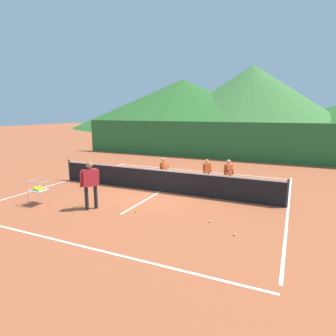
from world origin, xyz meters
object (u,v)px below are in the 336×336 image
tennis_ball_5 (136,212)px  student_0 (163,168)px  instructor (90,181)px  tennis_ball_4 (87,190)px  tennis_ball_2 (75,206)px  student_2 (228,171)px  student_1 (207,169)px  tennis_net (160,180)px  tennis_ball_3 (235,235)px  tennis_ball_0 (210,221)px  ball_cart (39,189)px  tennis_ball_1 (64,199)px

tennis_ball_5 → student_0: bearing=101.9°
instructor → tennis_ball_4: size_ratio=25.11×
tennis_ball_2 → student_0: bearing=71.1°
student_0 → student_2: 3.04m
student_1 → tennis_ball_2: (-3.41, -5.09, -0.69)m
tennis_net → student_2: student_2 is taller
tennis_ball_2 → tennis_ball_3: same height
tennis_net → tennis_ball_2: size_ratio=149.79×
tennis_ball_0 → tennis_ball_2: bearing=-172.9°
student_1 → tennis_ball_4: 5.53m
tennis_net → student_1: size_ratio=8.45×
tennis_ball_2 → ball_cart: bearing=-167.6°
student_1 → student_0: bearing=-159.3°
tennis_ball_4 → tennis_ball_0: bearing=-12.5°
student_1 → tennis_ball_5: student_1 is taller
tennis_ball_5 → tennis_ball_3: bearing=-7.7°
student_1 → ball_cart: size_ratio=1.34×
ball_cart → tennis_ball_4: size_ratio=13.22×
instructor → student_0: 4.37m
student_1 → tennis_ball_1: (-4.39, -4.63, -0.69)m
tennis_net → student_2: (2.57, 1.60, 0.30)m
tennis_ball_3 → tennis_ball_5: bearing=172.3°
tennis_net → instructor: (-1.24, -3.00, 0.53)m
student_2 → tennis_ball_2: student_2 is taller
tennis_net → ball_cart: 4.75m
tennis_ball_0 → tennis_ball_5: (-2.55, -0.21, 0.00)m
tennis_net → tennis_ball_2: 3.66m
instructor → tennis_ball_4: bearing=133.9°
student_0 → student_1: bearing=20.7°
instructor → student_0: (0.78, 4.29, -0.27)m
student_2 → instructor: bearing=-129.6°
ball_cart → tennis_ball_2: (1.40, 0.31, -0.56)m
ball_cart → tennis_ball_5: size_ratio=13.22×
instructor → student_2: (3.81, 4.60, -0.22)m
ball_cart → tennis_ball_3: (7.17, 0.24, -0.56)m
instructor → ball_cart: (-2.11, -0.38, -0.43)m
student_1 → tennis_ball_0: bearing=-71.9°
student_2 → tennis_ball_4: student_2 is taller
instructor → tennis_ball_2: size_ratio=25.11×
student_0 → tennis_ball_0: student_0 is taller
student_0 → student_2: (3.03, 0.31, 0.04)m
tennis_net → tennis_ball_5: 2.74m
tennis_ball_2 → tennis_ball_3: size_ratio=1.00×
tennis_ball_0 → tennis_ball_4: size_ratio=1.00×
student_1 → tennis_ball_1: 6.42m
tennis_ball_2 → tennis_ball_4: 2.20m
student_0 → student_2: bearing=5.8°
student_0 → tennis_ball_5: (0.84, -3.96, -0.72)m
tennis_ball_3 → tennis_ball_5: (-3.44, 0.47, 0.00)m
student_2 → tennis_ball_2: size_ratio=19.63×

